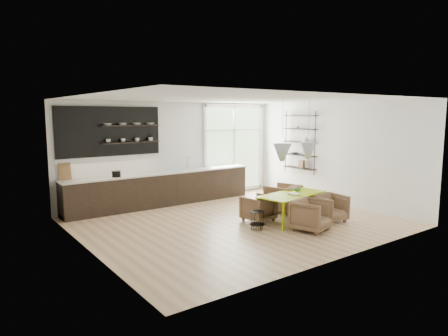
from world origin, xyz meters
TOP-DOWN VIEW (x-y plane):
  - room at (0.58, 1.10)m, footprint 7.02×6.01m
  - kitchen_run at (-0.69, 2.69)m, footprint 5.54×0.69m
  - right_shelving at (3.36, 1.17)m, footprint 0.26×1.22m
  - dining_table at (1.13, -0.67)m, footprint 1.92×1.12m
  - armchair_back_left at (0.47, -0.21)m, footprint 0.74×0.76m
  - armchair_back_right at (1.60, 0.10)m, footprint 0.96×0.98m
  - armchair_front_left at (0.88, -1.51)m, footprint 0.92×0.94m
  - armchair_front_right at (1.82, -1.24)m, footprint 0.77×0.79m
  - wire_stool at (-0.02, -0.75)m, footprint 0.33×0.33m
  - table_book at (1.02, -0.74)m, footprint 0.26×0.32m
  - table_bowl at (1.51, -0.49)m, footprint 0.25×0.25m

SIDE VIEW (x-z plane):
  - wire_stool at x=-0.02m, z-range 0.06..0.47m
  - armchair_back_left at x=0.47m, z-range 0.00..0.62m
  - armchair_front_right at x=1.82m, z-range 0.00..0.65m
  - armchair_front_left at x=0.88m, z-range 0.00..0.69m
  - armchair_back_right at x=1.60m, z-range 0.00..0.72m
  - kitchen_run at x=-0.69m, z-range -0.78..1.97m
  - dining_table at x=1.13m, z-range 0.29..0.95m
  - table_book at x=1.02m, z-range 0.66..0.69m
  - table_bowl at x=1.51m, z-range 0.66..0.72m
  - room at x=0.58m, z-range 0.00..2.92m
  - right_shelving at x=3.36m, z-range 0.70..2.60m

